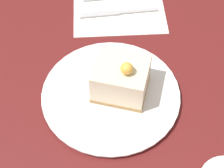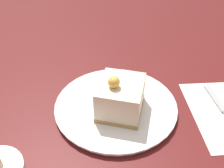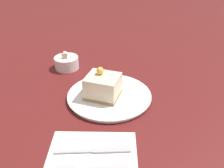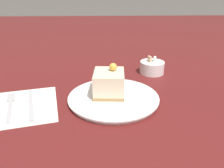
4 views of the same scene
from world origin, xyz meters
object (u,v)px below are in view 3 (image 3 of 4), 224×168
(plate, at_px, (110,95))
(cake_slice, at_px, (103,86))
(knife, at_px, (100,151))
(sugar_bowl, at_px, (67,63))

(plate, bearing_deg, cake_slice, 133.54)
(plate, relative_size, cake_slice, 2.53)
(plate, height_order, cake_slice, cake_slice)
(knife, bearing_deg, sugar_bowl, 15.77)
(sugar_bowl, bearing_deg, cake_slice, -130.74)
(knife, xyz_separation_m, sugar_bowl, (0.39, 0.26, 0.02))
(knife, height_order, sugar_bowl, sugar_bowl)
(plate, relative_size, knife, 1.49)
(plate, xyz_separation_m, knife, (-0.24, -0.04, -0.00))
(sugar_bowl, bearing_deg, knife, -146.79)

